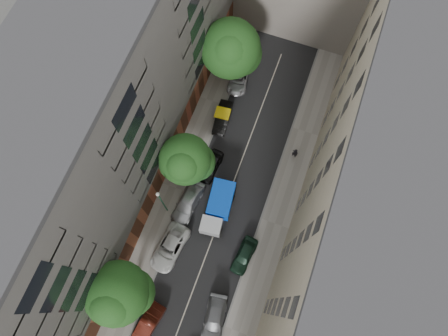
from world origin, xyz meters
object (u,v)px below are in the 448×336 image
at_px(car_left_1, 147,325).
at_px(car_left_4, 211,166).
at_px(car_left_2, 170,248).
at_px(tree_mid, 186,161).
at_px(tarp_truck, 218,207).
at_px(car_left_5, 223,118).
at_px(car_left_3, 188,204).
at_px(car_left_6, 239,78).
at_px(car_right_1, 214,320).
at_px(pedestrian, 295,153).
at_px(tree_far, 231,51).
at_px(lamp_post, 162,201).
at_px(tree_near, 118,295).
at_px(car_right_2, 244,255).

height_order(car_left_1, car_left_4, car_left_1).
relative_size(car_left_2, tree_mid, 0.66).
xyz_separation_m(tarp_truck, car_left_4, (-2.38, 4.09, -0.74)).
bearing_deg(car_left_5, car_left_2, -96.04).
height_order(car_left_3, car_left_6, car_left_3).
bearing_deg(car_right_1, pedestrian, 74.63).
distance_m(car_left_3, car_left_4, 4.73).
height_order(tarp_truck, tree_far, tree_far).
relative_size(tree_mid, lamp_post, 1.19).
distance_m(car_left_3, lamp_post, 4.09).
distance_m(car_left_6, lamp_post, 17.57).
bearing_deg(pedestrian, tree_near, 71.85).
bearing_deg(car_left_3, car_right_2, -16.83).
distance_m(tree_near, lamp_post, 9.15).
relative_size(car_left_3, car_left_6, 1.06).
distance_m(car_right_1, tree_mid, 15.16).
distance_m(car_left_6, car_right_1, 26.22).
relative_size(car_left_5, lamp_post, 0.65).
bearing_deg(car_left_5, tree_near, -100.77).
height_order(car_left_4, car_right_2, car_right_2).
distance_m(car_left_4, tree_mid, 5.16).
relative_size(tree_far, lamp_post, 1.36).
xyz_separation_m(tarp_truck, pedestrian, (5.57, 8.47, -0.38)).
xyz_separation_m(car_left_1, car_right_1, (5.72, 2.60, -0.03)).
bearing_deg(tree_mid, car_left_6, 86.01).
relative_size(car_left_3, tree_mid, 0.63).
distance_m(car_left_1, tree_mid, 15.77).
height_order(tarp_truck, car_left_1, tarp_truck).
distance_m(car_left_6, tree_near, 26.67).
height_order(tree_mid, tree_far, tree_far).
distance_m(car_left_1, tree_far, 28.26).
xyz_separation_m(tarp_truck, car_left_5, (-3.18, 9.87, -0.72)).
relative_size(tarp_truck, car_left_3, 1.17).
xyz_separation_m(car_left_5, lamp_post, (-1.82, -11.70, 3.46)).
bearing_deg(tarp_truck, tree_near, -120.90).
bearing_deg(car_left_6, car_left_3, -98.11).
bearing_deg(car_left_3, pedestrian, 51.32).
bearing_deg(car_left_1, tree_near, 153.29).
distance_m(car_left_2, car_left_6, 20.64).
xyz_separation_m(car_left_5, tree_mid, (-0.90, -7.56, 4.51)).
xyz_separation_m(car_left_5, pedestrian, (8.74, -1.40, 0.33)).
bearing_deg(car_right_1, car_left_1, -164.10).
xyz_separation_m(car_left_5, car_right_1, (6.52, -19.98, -0.01)).
xyz_separation_m(car_left_3, lamp_post, (-1.82, -1.26, 3.43)).
bearing_deg(car_left_6, car_left_1, -96.47).
relative_size(car_left_4, car_left_5, 0.93).
xyz_separation_m(car_left_3, car_left_5, (-0.00, 10.44, -0.02)).
bearing_deg(tree_far, car_right_1, -73.46).
bearing_deg(pedestrian, car_left_1, 79.72).
height_order(car_left_3, tree_mid, tree_mid).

